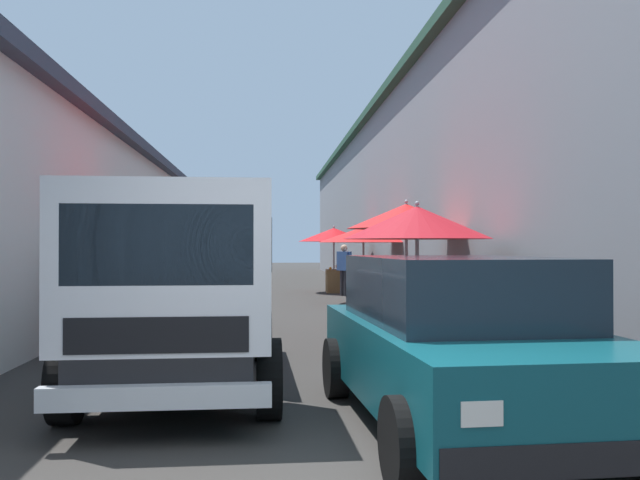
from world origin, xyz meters
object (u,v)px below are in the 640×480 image
(hatchback_car, at_px, (460,341))
(vendor_in_shade, at_px, (123,292))
(fruit_stall_far_left, at_px, (334,241))
(plastic_stool, at_px, (482,348))
(fruit_stall_near_right, at_px, (364,242))
(fruit_stall_near_left, at_px, (415,238))
(vendor_by_crates, at_px, (344,266))
(delivery_truck, at_px, (178,297))
(fruit_stall_mid_lane, at_px, (149,233))
(fruit_stall_far_right, at_px, (404,230))

(hatchback_car, xyz_separation_m, vendor_in_shade, (4.24, 3.69, 0.14))
(fruit_stall_far_left, relative_size, plastic_stool, 5.40)
(fruit_stall_near_right, distance_m, fruit_stall_near_left, 8.13)
(vendor_by_crates, height_order, vendor_in_shade, vendor_by_crates)
(hatchback_car, bearing_deg, delivery_truck, 66.42)
(fruit_stall_near_right, height_order, fruit_stall_near_left, fruit_stall_near_left)
(fruit_stall_far_left, distance_m, plastic_stool, 14.49)
(fruit_stall_mid_lane, xyz_separation_m, vendor_in_shade, (-1.69, 0.08, -0.88))
(fruit_stall_near_right, distance_m, fruit_stall_far_right, 5.62)
(hatchback_car, bearing_deg, plastic_stool, -22.43)
(hatchback_car, height_order, delivery_truck, delivery_truck)
(fruit_stall_far_left, relative_size, hatchback_car, 0.59)
(fruit_stall_near_left, distance_m, plastic_stool, 2.39)
(vendor_by_crates, xyz_separation_m, vendor_in_shade, (-10.84, 4.45, -0.03))
(hatchback_car, distance_m, plastic_stool, 2.44)
(vendor_by_crates, bearing_deg, hatchback_car, 177.13)
(fruit_stall_far_right, height_order, delivery_truck, fruit_stall_far_right)
(fruit_stall_mid_lane, height_order, fruit_stall_near_left, fruit_stall_mid_lane)
(fruit_stall_near_left, relative_size, hatchback_car, 0.55)
(fruit_stall_near_left, bearing_deg, delivery_truck, 135.17)
(fruit_stall_far_right, height_order, fruit_stall_far_left, fruit_stall_far_right)
(fruit_stall_near_right, distance_m, fruit_stall_far_left, 4.36)
(fruit_stall_far_left, height_order, delivery_truck, fruit_stall_far_left)
(fruit_stall_near_left, bearing_deg, hatchback_car, 172.47)
(fruit_stall_far_right, relative_size, fruit_stall_far_left, 1.02)
(fruit_stall_far_right, xyz_separation_m, fruit_stall_near_left, (-2.50, 0.35, -0.18))
(fruit_stall_near_right, bearing_deg, fruit_stall_far_right, 179.38)
(fruit_stall_mid_lane, bearing_deg, fruit_stall_near_left, -112.91)
(delivery_truck, bearing_deg, fruit_stall_far_right, -31.44)
(fruit_stall_far_right, xyz_separation_m, plastic_stool, (-4.45, -0.01, -1.51))
(fruit_stall_far_right, height_order, vendor_by_crates, fruit_stall_far_right)
(fruit_stall_mid_lane, height_order, vendor_by_crates, fruit_stall_mid_lane)
(fruit_stall_near_left, bearing_deg, fruit_stall_far_right, -7.98)
(fruit_stall_near_right, xyz_separation_m, hatchback_car, (-12.29, 0.96, -0.92))
(fruit_stall_near_left, xyz_separation_m, vendor_in_shade, (0.07, 4.24, -0.78))
(fruit_stall_far_right, height_order, hatchback_car, fruit_stall_far_right)
(fruit_stall_far_left, xyz_separation_m, hatchback_car, (-16.64, 0.61, -0.96))
(plastic_stool, bearing_deg, fruit_stall_near_right, -0.27)
(fruit_stall_far_right, distance_m, fruit_stall_near_left, 2.53)
(fruit_stall_far_right, distance_m, fruit_stall_far_left, 9.97)
(fruit_stall_far_right, xyz_separation_m, hatchback_car, (-6.67, 0.90, -1.10))
(delivery_truck, bearing_deg, fruit_stall_near_left, -44.83)
(vendor_in_shade, bearing_deg, vendor_by_crates, -22.32)
(vendor_by_crates, bearing_deg, plastic_stool, -179.28)
(fruit_stall_far_left, distance_m, hatchback_car, 16.68)
(fruit_stall_mid_lane, height_order, hatchback_car, fruit_stall_mid_lane)
(fruit_stall_near_left, bearing_deg, vendor_by_crates, -1.07)
(vendor_by_crates, bearing_deg, fruit_stall_far_right, -179.00)
(fruit_stall_far_left, bearing_deg, delivery_truck, 168.64)
(plastic_stool, bearing_deg, vendor_by_crates, 0.72)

